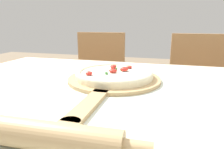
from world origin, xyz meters
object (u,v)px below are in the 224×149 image
at_px(pizza, 114,74).
at_px(chair_left, 98,82).
at_px(rolling_pin, 13,131).
at_px(chair_right, 197,90).
at_px(pizza_peel, 112,81).

relative_size(pizza, chair_left, 0.32).
height_order(rolling_pin, chair_right, chair_right).
bearing_deg(pizza, chair_right, 61.47).
bearing_deg(pizza_peel, pizza, 90.06).
distance_m(pizza_peel, rolling_pin, 0.41).
relative_size(rolling_pin, chair_left, 0.53).
relative_size(chair_left, chair_right, 1.00).
bearing_deg(rolling_pin, pizza_peel, 81.20).
bearing_deg(pizza, pizza_peel, -89.94).
distance_m(rolling_pin, chair_right, 1.28).
xyz_separation_m(pizza, chair_left, (-0.33, 0.73, -0.27)).
distance_m(chair_left, chair_right, 0.72).
relative_size(pizza_peel, rolling_pin, 1.15).
height_order(chair_left, chair_right, same).
distance_m(pizza_peel, chair_left, 0.86).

